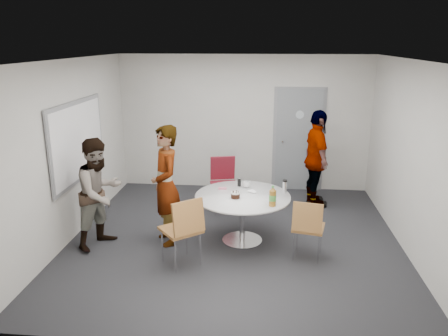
# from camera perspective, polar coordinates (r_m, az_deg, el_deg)

# --- Properties ---
(floor) EXTENTS (5.00, 5.00, 0.00)m
(floor) POSITION_cam_1_polar(r_m,az_deg,el_deg) (6.85, 1.38, -9.21)
(floor) COLOR black
(floor) RESTS_ON ground
(ceiling) EXTENTS (5.00, 5.00, 0.00)m
(ceiling) POSITION_cam_1_polar(r_m,az_deg,el_deg) (6.18, 1.55, 13.96)
(ceiling) COLOR silver
(ceiling) RESTS_ON wall_back
(wall_back) EXTENTS (5.00, 0.00, 5.00)m
(wall_back) POSITION_cam_1_polar(r_m,az_deg,el_deg) (8.82, 2.61, 5.87)
(wall_back) COLOR silver
(wall_back) RESTS_ON floor
(wall_left) EXTENTS (0.00, 5.00, 5.00)m
(wall_left) POSITION_cam_1_polar(r_m,az_deg,el_deg) (7.01, -19.39, 2.16)
(wall_left) COLOR silver
(wall_left) RESTS_ON floor
(wall_right) EXTENTS (0.00, 5.00, 5.00)m
(wall_right) POSITION_cam_1_polar(r_m,az_deg,el_deg) (6.70, 23.31, 1.11)
(wall_right) COLOR silver
(wall_right) RESTS_ON floor
(wall_front) EXTENTS (5.00, 0.00, 5.00)m
(wall_front) POSITION_cam_1_polar(r_m,az_deg,el_deg) (4.03, -1.07, -7.25)
(wall_front) COLOR silver
(wall_front) RESTS_ON floor
(door) EXTENTS (1.02, 0.17, 2.12)m
(door) POSITION_cam_1_polar(r_m,az_deg,el_deg) (8.89, 9.69, 3.59)
(door) COLOR slate
(door) RESTS_ON wall_back
(whiteboard) EXTENTS (0.04, 1.90, 1.25)m
(whiteboard) POSITION_cam_1_polar(r_m,az_deg,el_deg) (7.15, -18.52, 3.33)
(whiteboard) COLOR gray
(whiteboard) RESTS_ON wall_left
(table) EXTENTS (1.42, 1.42, 1.04)m
(table) POSITION_cam_1_polar(r_m,az_deg,el_deg) (6.53, 2.65, -4.48)
(table) COLOR white
(table) RESTS_ON floor
(chair_near_left) EXTENTS (0.68, 0.68, 0.99)m
(chair_near_left) POSITION_cam_1_polar(r_m,az_deg,el_deg) (5.85, -5.24, -7.46)
(chair_near_left) COLOR brown
(chair_near_left) RESTS_ON floor
(chair_near_right) EXTENTS (0.50, 0.53, 0.88)m
(chair_near_right) POSITION_cam_1_polar(r_m,az_deg,el_deg) (6.14, 10.90, -7.22)
(chair_near_right) COLOR brown
(chair_near_right) RESTS_ON floor
(chair_far) EXTENTS (0.56, 0.59, 0.97)m
(chair_far) POSITION_cam_1_polar(r_m,az_deg,el_deg) (7.77, -0.06, -1.33)
(chair_far) COLOR maroon
(chair_far) RESTS_ON floor
(person_main) EXTENTS (0.67, 0.78, 1.80)m
(person_main) POSITION_cam_1_polar(r_m,az_deg,el_deg) (6.48, -7.59, -2.30)
(person_main) COLOR #A5C6EA
(person_main) RESTS_ON floor
(person_left) EXTENTS (0.91, 0.99, 1.64)m
(person_left) POSITION_cam_1_polar(r_m,az_deg,el_deg) (6.62, -15.92, -3.14)
(person_left) COLOR white
(person_left) RESTS_ON floor
(person_right) EXTENTS (0.61, 1.10, 1.78)m
(person_right) POSITION_cam_1_polar(r_m,az_deg,el_deg) (8.08, 11.99, 1.18)
(person_right) COLOR black
(person_right) RESTS_ON floor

